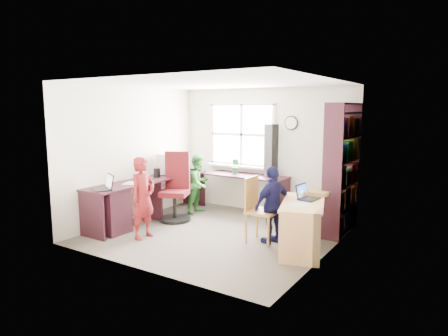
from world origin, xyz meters
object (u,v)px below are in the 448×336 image
object	(u,v)px
right_desk	(303,215)
person_navy	(273,205)
wooden_chair	(258,207)
swivel_chair	(176,191)
laptop_left	(105,186)
laptop_right	(306,196)
bookshelf	(342,172)
person_green	(199,184)
cd_tower	(271,151)
potted_plant	(236,166)
crt_monitor	(171,164)
l_desk	(143,200)
person_red	(143,198)

from	to	relation	value
right_desk	person_navy	bearing A→B (deg)	154.63
wooden_chair	person_navy	size ratio (longest dim) A/B	0.85
swivel_chair	laptop_left	xyz separation A→B (m)	(-0.34, -1.33, 0.28)
swivel_chair	laptop_right	distance (m)	2.52
bookshelf	person_green	distance (m)	2.72
cd_tower	potted_plant	bearing A→B (deg)	-158.30
wooden_chair	crt_monitor	bearing A→B (deg)	163.84
potted_plant	laptop_left	bearing A→B (deg)	-111.86
crt_monitor	laptop_right	xyz separation A→B (m)	(2.88, -0.41, -0.19)
laptop_left	laptop_right	world-z (taller)	laptop_left
person_navy	l_desk	bearing A→B (deg)	-58.94
l_desk	laptop_right	distance (m)	2.79
person_red	right_desk	bearing A→B (deg)	-69.69
bookshelf	wooden_chair	distance (m)	1.52
l_desk	laptop_right	world-z (taller)	laptop_right
right_desk	bookshelf	bearing A→B (deg)	62.50
swivel_chair	cd_tower	distance (m)	1.89
crt_monitor	laptop_right	bearing A→B (deg)	-6.81
crt_monitor	potted_plant	world-z (taller)	crt_monitor
bookshelf	laptop_right	xyz separation A→B (m)	(-0.23, -0.94, -0.24)
bookshelf	l_desk	bearing A→B (deg)	-153.57
bookshelf	potted_plant	size ratio (longest dim) A/B	6.88
right_desk	wooden_chair	bearing A→B (deg)	160.88
wooden_chair	cd_tower	xyz separation A→B (m)	(-0.47, 1.38, 0.71)
cd_tower	laptop_right	bearing A→B (deg)	-28.85
l_desk	right_desk	size ratio (longest dim) A/B	2.20
person_green	swivel_chair	bearing A→B (deg)	171.18
swivel_chair	laptop_right	size ratio (longest dim) A/B	3.63
wooden_chair	crt_monitor	distance (m)	2.31
bookshelf	potted_plant	xyz separation A→B (m)	(-2.12, 0.21, -0.10)
laptop_left	person_green	bearing A→B (deg)	105.81
l_desk	wooden_chair	size ratio (longest dim) A/B	2.98
swivel_chair	person_navy	xyz separation A→B (m)	(2.04, -0.21, 0.05)
laptop_right	cd_tower	size ratio (longest dim) A/B	0.35
swivel_chair	person_navy	distance (m)	2.06
l_desk	swivel_chair	distance (m)	0.66
person_navy	cd_tower	bearing A→B (deg)	-131.55
crt_monitor	person_navy	bearing A→B (deg)	-11.21
right_desk	laptop_right	world-z (taller)	laptop_right
laptop_left	person_red	xyz separation A→B (m)	(0.57, 0.25, -0.17)
person_green	cd_tower	bearing A→B (deg)	-71.91
l_desk	person_green	xyz separation A→B (m)	(0.28, 1.24, 0.11)
person_navy	right_desk	bearing A→B (deg)	103.27
person_navy	bookshelf	bearing A→B (deg)	167.89
potted_plant	person_green	bearing A→B (deg)	-141.87
laptop_right	potted_plant	xyz separation A→B (m)	(-1.89, 1.15, 0.14)
person_navy	crt_monitor	bearing A→B (deg)	-81.54
right_desk	laptop_right	xyz separation A→B (m)	(-0.03, 0.19, 0.25)
right_desk	person_navy	xyz separation A→B (m)	(-0.50, 0.07, 0.07)
right_desk	person_green	xyz separation A→B (m)	(-2.48, 0.90, 0.05)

